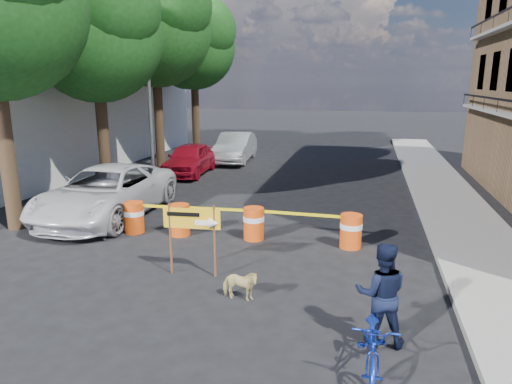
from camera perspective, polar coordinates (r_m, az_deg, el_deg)
The scene contains 18 objects.
ground at distance 10.36m, azimuth -5.63°, elevation -10.72°, with size 120.00×120.00×0.00m, color black.
sidewalk_east at distance 15.76m, azimuth 24.15°, elevation -2.97°, with size 2.40×40.00×0.15m, color gray.
white_building at distance 24.90m, azimuth -27.33°, elevation 9.29°, with size 8.00×22.00×6.00m, color silver.
tree_mid_a at distance 18.81m, azimuth -19.29°, elevation 18.28°, with size 5.25×5.00×8.68m.
tree_mid_b at distance 23.25m, azimuth -12.43°, elevation 19.44°, with size 5.67×5.40×9.62m.
tree_far at distance 27.79m, azimuth -7.70°, elevation 17.61°, with size 5.04×4.80×8.84m.
streetlamp at distance 20.52m, azimuth -13.14°, elevation 13.66°, with size 1.25×0.18×8.00m.
barrel_far_left at distance 13.59m, azimuth -15.01°, elevation -3.02°, with size 0.58×0.58×0.90m.
barrel_mid_left at distance 13.08m, azimuth -9.51°, elevation -3.37°, with size 0.58×0.58×0.90m.
barrel_mid_right at distance 12.58m, azimuth -0.29°, elevation -3.87°, with size 0.58×0.58×0.90m.
barrel_far_right at distance 12.21m, azimuth 11.78°, elevation -4.72°, with size 0.58×0.58×0.90m.
detour_sign at distance 10.11m, azimuth -7.21°, elevation -4.06°, with size 1.29×0.26×1.66m.
pedestrian at distance 7.92m, azimuth 15.39°, elevation -12.17°, with size 0.86×0.67×1.77m, color black.
bicycle at distance 7.14m, azimuth 14.69°, elevation -14.73°, with size 0.64×0.97×1.85m, color #1531AF.
dog at distance 9.26m, azimuth -2.04°, elevation -11.54°, with size 0.35×0.77×0.65m, color #D8C37C.
suv_white at distance 15.32m, azimuth -18.21°, elevation -0.05°, with size 2.68×5.82×1.62m, color silver.
sedan_red at distance 21.59m, azimuth -8.30°, elevation 4.12°, with size 1.72×4.27×1.45m, color #A30D21.
sedan_silver at distance 24.84m, azimuth -2.60°, elevation 5.61°, with size 1.65×4.72×1.55m, color silver.
Camera 1 is at (3.18, -8.89, 4.27)m, focal length 32.00 mm.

